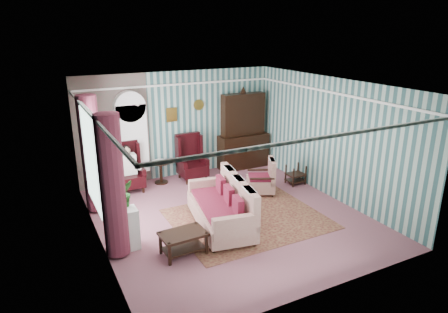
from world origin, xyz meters
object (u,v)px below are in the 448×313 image
bookcase (132,144)px  plant_stand (123,230)px  wingback_left (128,168)px  sofa (220,207)px  dresser_hutch (244,129)px  wingback_right (192,158)px  round_side_table (161,172)px  seated_woman (128,169)px  floral_armchair (261,176)px  coffee_table (183,243)px  nest_table (296,174)px

bookcase → plant_stand: bookcase is taller
wingback_left → sofa: bearing=-66.8°
dresser_hutch → wingback_right: 1.86m
sofa → round_side_table: bearing=15.8°
seated_woman → floral_armchair: size_ratio=1.28×
wingback_right → coffee_table: 3.82m
dresser_hutch → coffee_table: dresser_hutch is taller
dresser_hutch → plant_stand: size_ratio=2.95×
round_side_table → sofa: bearing=-84.2°
floral_armchair → coffee_table: 3.31m
round_side_table → floral_armchair: size_ratio=0.65×
coffee_table → dresser_hutch: bearing=47.7°
seated_woman → coffee_table: (0.13, -3.43, -0.37)m
seated_woman → round_side_table: seated_woman is taller
plant_stand → dresser_hutch: bearing=35.1°
plant_stand → coffee_table: (0.93, -0.68, -0.18)m
wingback_left → round_side_table: bearing=9.5°
bookcase → plant_stand: 3.39m
wingback_right → round_side_table: wingback_right is taller
floral_armchair → wingback_left: bearing=86.0°
wingback_left → nest_table: wingback_left is taller
round_side_table → wingback_left: bearing=-170.5°
sofa → coffee_table: size_ratio=2.59×
dresser_hutch → bookcase: bearing=177.9°
wingback_right → nest_table: size_ratio=2.31×
wingback_left → wingback_right: bearing=0.0°
bookcase → plant_stand: (-1.05, -3.14, -0.72)m
seated_woman → plant_stand: size_ratio=1.47×
bookcase → floral_armchair: bearing=-37.6°
nest_table → bookcase: bearing=153.1°
seated_woman → plant_stand: seated_woman is taller
wingback_left → round_side_table: 0.97m
round_side_table → sofa: 2.97m
dresser_hutch → wingback_left: bearing=-175.6°
bookcase → nest_table: (3.82, -1.94, -0.85)m
nest_table → coffee_table: (-3.94, -1.88, -0.05)m
seated_woman → nest_table: seated_woman is taller
dresser_hutch → floral_armchair: (-0.60, -1.92, -0.72)m
bookcase → seated_woman: 0.70m
bookcase → seated_woman: size_ratio=1.90×
round_side_table → coffee_table: size_ratio=0.73×
wingback_left → wingback_right: 1.75m
dresser_hutch → plant_stand: bearing=-144.9°
seated_woman → coffee_table: seated_woman is taller
coffee_table → bookcase: bearing=88.2°
wingback_right → plant_stand: size_ratio=1.56×
dresser_hutch → coffee_table: bearing=-132.3°
nest_table → plant_stand: plant_stand is taller
dresser_hutch → nest_table: (0.57, -1.82, -0.91)m
dresser_hutch → wingback_right: (-1.75, -0.27, -0.55)m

